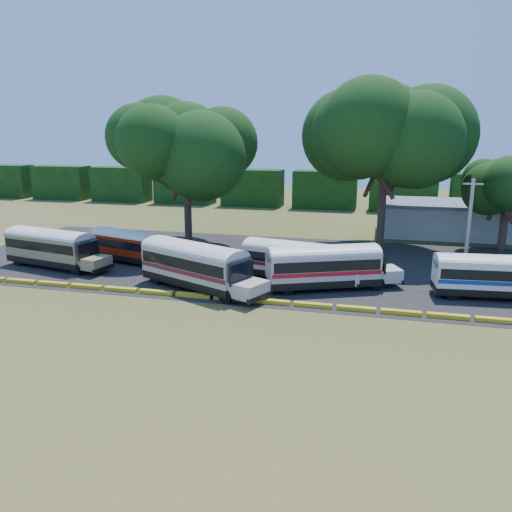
% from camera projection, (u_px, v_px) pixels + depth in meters
% --- Properties ---
extents(ground, '(160.00, 160.00, 0.00)m').
position_uv_depth(ground, '(248.00, 307.00, 35.36)').
color(ground, '#3D4C19').
rests_on(ground, ground).
extents(asphalt_strip, '(64.00, 24.00, 0.02)m').
position_uv_depth(asphalt_strip, '(291.00, 265.00, 46.42)').
color(asphalt_strip, black).
rests_on(asphalt_strip, ground).
extents(curb, '(53.70, 0.45, 0.30)m').
position_uv_depth(curb, '(251.00, 300.00, 36.27)').
color(curb, yellow).
rests_on(curb, ground).
extents(terminal_building, '(19.00, 9.00, 4.00)m').
position_uv_depth(terminal_building, '(460.00, 219.00, 58.87)').
color(terminal_building, beige).
rests_on(terminal_building, ground).
extents(treeline_backdrop, '(130.00, 4.00, 6.00)m').
position_uv_depth(treeline_backdrop, '(325.00, 190.00, 79.81)').
color(treeline_backdrop, black).
rests_on(treeline_backdrop, ground).
extents(bus_beige, '(10.91, 4.71, 3.49)m').
position_uv_depth(bus_beige, '(52.00, 246.00, 45.21)').
color(bus_beige, black).
rests_on(bus_beige, ground).
extents(bus_red, '(9.60, 4.84, 3.07)m').
position_uv_depth(bus_red, '(129.00, 244.00, 46.93)').
color(bus_red, black).
rests_on(bus_red, ground).
extents(bus_cream_west, '(11.40, 7.14, 3.70)m').
position_uv_depth(bus_cream_west, '(196.00, 263.00, 38.86)').
color(bus_cream_west, black).
rests_on(bus_cream_west, ground).
extents(bus_cream_east, '(10.31, 4.35, 3.30)m').
position_uv_depth(bus_cream_east, '(295.00, 259.00, 41.17)').
color(bus_cream_east, black).
rests_on(bus_cream_east, ground).
extents(bus_white_red, '(10.84, 6.61, 3.51)m').
position_uv_depth(bus_white_red, '(326.00, 264.00, 38.94)').
color(bus_white_red, black).
rests_on(bus_white_red, ground).
extents(bus_white_blue, '(10.12, 3.32, 3.27)m').
position_uv_depth(bus_white_blue, '(495.00, 274.00, 36.81)').
color(bus_white_blue, black).
rests_on(bus_white_blue, ground).
extents(tree_west, '(12.08, 12.08, 15.09)m').
position_uv_depth(tree_west, '(186.00, 146.00, 51.80)').
color(tree_west, '#34221A').
rests_on(tree_west, ground).
extents(tree_center, '(12.95, 12.95, 16.77)m').
position_uv_depth(tree_center, '(386.00, 132.00, 50.34)').
color(tree_center, '#34221A').
rests_on(tree_center, ground).
extents(tree_east, '(7.35, 7.35, 9.75)m').
position_uv_depth(tree_east, '(509.00, 183.00, 50.55)').
color(tree_east, '#34221A').
rests_on(tree_east, ground).
extents(utility_pole, '(1.60, 0.30, 8.31)m').
position_uv_depth(utility_pole, '(469.00, 228.00, 41.64)').
color(utility_pole, gray).
rests_on(utility_pole, ground).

